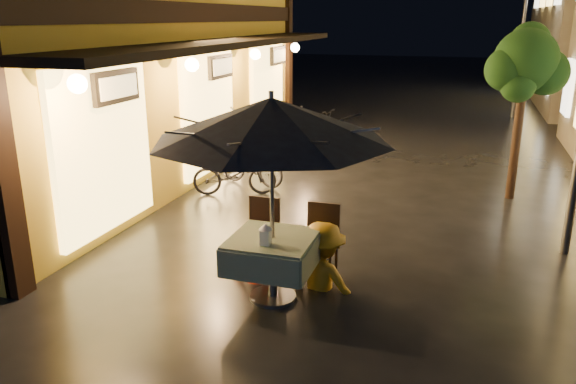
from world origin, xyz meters
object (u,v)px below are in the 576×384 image
(patio_umbrella, at_px, (271,120))
(bicycle_0, at_px, (235,173))
(person_yellow, at_px, (323,225))
(cafe_table, at_px, (272,253))
(person_orange, at_px, (256,225))
(table_lantern, at_px, (266,233))

(patio_umbrella, height_order, bicycle_0, patio_umbrella)
(patio_umbrella, height_order, person_yellow, patio_umbrella)
(bicycle_0, bearing_deg, cafe_table, -172.30)
(person_orange, bearing_deg, bicycle_0, -67.28)
(table_lantern, distance_m, person_yellow, 0.88)
(patio_umbrella, distance_m, bicycle_0, 4.55)
(person_orange, distance_m, bicycle_0, 3.59)
(table_lantern, bearing_deg, cafe_table, 90.00)
(cafe_table, distance_m, bicycle_0, 4.21)
(cafe_table, relative_size, person_orange, 0.70)
(person_orange, bearing_deg, cafe_table, 123.10)
(patio_umbrella, bearing_deg, cafe_table, -135.00)
(cafe_table, bearing_deg, patio_umbrella, 45.00)
(cafe_table, bearing_deg, table_lantern, -90.00)
(table_lantern, height_order, bicycle_0, table_lantern)
(person_yellow, relative_size, bicycle_0, 1.03)
(bicycle_0, bearing_deg, person_orange, -173.87)
(table_lantern, relative_size, person_yellow, 0.15)
(cafe_table, xyz_separation_m, bicycle_0, (-2.03, 3.68, -0.18))
(table_lantern, relative_size, bicycle_0, 0.16)
(person_yellow, bearing_deg, table_lantern, 68.11)
(cafe_table, relative_size, table_lantern, 3.96)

